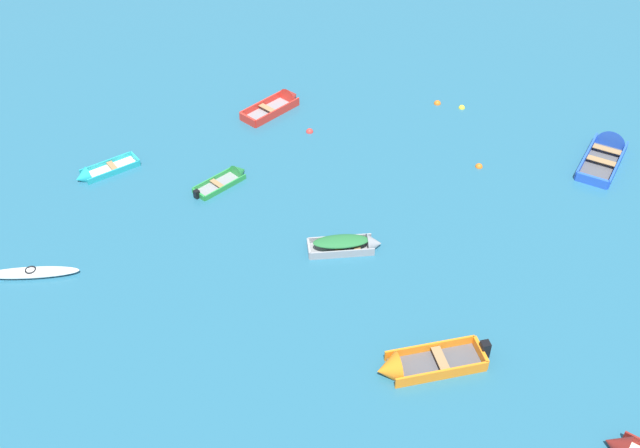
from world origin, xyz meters
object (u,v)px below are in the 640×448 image
rowboat_blue_cluster_inner (608,148)px  mooring_buoy_central (437,104)px  mooring_buoy_trailing (462,108)px  mooring_buoy_near_foreground (479,167)px  rowboat_red_far_left (282,102)px  rowboat_turquoise_near_left (94,174)px  mooring_buoy_outer_edge (310,132)px  rowboat_orange_near_camera (412,366)px  rowboat_grey_cluster_outer (352,244)px  rowboat_green_back_row_left (231,177)px  kayak_white_near_right (31,273)px

rowboat_blue_cluster_inner → mooring_buoy_central: (-8.14, 3.73, -0.21)m
rowboat_blue_cluster_inner → mooring_buoy_trailing: (-6.87, 3.41, -0.21)m
mooring_buoy_near_foreground → mooring_buoy_central: (-1.86, 5.62, 0.00)m
rowboat_red_far_left → rowboat_blue_cluster_inner: 16.58m
rowboat_red_far_left → mooring_buoy_trailing: (9.50, 0.72, -0.20)m
rowboat_blue_cluster_inner → mooring_buoy_central: size_ratio=12.20×
rowboat_blue_cluster_inner → rowboat_turquoise_near_left: (-24.20, -4.49, -0.07)m
rowboat_red_far_left → mooring_buoy_trailing: size_ratio=10.64×
mooring_buoy_outer_edge → mooring_buoy_near_foreground: bearing=-14.8°
rowboat_orange_near_camera → mooring_buoy_outer_edge: size_ratio=11.15×
rowboat_blue_cluster_inner → rowboat_orange_near_camera: 17.22m
rowboat_turquoise_near_left → mooring_buoy_outer_edge: rowboat_turquoise_near_left is taller
mooring_buoy_outer_edge → mooring_buoy_central: 7.33m
rowboat_orange_near_camera → mooring_buoy_near_foreground: size_ratio=11.71×
rowboat_orange_near_camera → rowboat_turquoise_near_left: bearing=146.1°
rowboat_turquoise_near_left → rowboat_grey_cluster_outer: bearing=-17.4°
rowboat_red_far_left → rowboat_green_back_row_left: 6.88m
rowboat_red_far_left → rowboat_blue_cluster_inner: rowboat_blue_cluster_inner is taller
rowboat_green_back_row_left → rowboat_orange_near_camera: bearing=-51.0°
mooring_buoy_central → kayak_white_near_right: bearing=-137.4°
rowboat_red_far_left → rowboat_orange_near_camera: bearing=-67.8°
rowboat_red_far_left → mooring_buoy_outer_edge: bearing=-53.9°
kayak_white_near_right → mooring_buoy_central: bearing=42.6°
rowboat_red_far_left → mooring_buoy_outer_edge: rowboat_red_far_left is taller
rowboat_orange_near_camera → mooring_buoy_central: bearing=86.2°
rowboat_grey_cluster_outer → mooring_buoy_near_foreground: rowboat_grey_cluster_outer is taller
rowboat_red_far_left → mooring_buoy_near_foreground: 11.07m
rowboat_green_back_row_left → kayak_white_near_right: bearing=-132.8°
rowboat_orange_near_camera → rowboat_green_back_row_left: bearing=129.0°
rowboat_green_back_row_left → mooring_buoy_near_foreground: rowboat_green_back_row_left is taller
kayak_white_near_right → rowboat_turquoise_near_left: (0.23, 6.74, -0.04)m
rowboat_green_back_row_left → mooring_buoy_outer_edge: 5.38m
rowboat_turquoise_near_left → rowboat_orange_near_camera: rowboat_orange_near_camera is taller
rowboat_grey_cluster_outer → rowboat_green_back_row_left: (-5.91, 4.30, -0.16)m
kayak_white_near_right → rowboat_orange_near_camera: (15.08, -3.23, 0.04)m
rowboat_turquoise_near_left → mooring_buoy_trailing: (17.34, 7.90, -0.13)m
rowboat_red_far_left → mooring_buoy_trailing: bearing=4.3°
mooring_buoy_trailing → mooring_buoy_outer_edge: (-7.75, -3.11, 0.00)m
rowboat_grey_cluster_outer → mooring_buoy_central: size_ratio=8.55×
mooring_buoy_near_foreground → mooring_buoy_central: mooring_buoy_central is taller
mooring_buoy_near_foreground → mooring_buoy_central: size_ratio=0.94×
mooring_buoy_trailing → mooring_buoy_central: size_ratio=0.90×
kayak_white_near_right → rowboat_grey_cluster_outer: rowboat_grey_cluster_outer is taller
rowboat_red_far_left → mooring_buoy_near_foreground: bearing=-24.5°
mooring_buoy_trailing → mooring_buoy_central: 1.32m
mooring_buoy_outer_edge → mooring_buoy_trailing: bearing=21.9°
rowboat_turquoise_near_left → mooring_buoy_near_foreground: size_ratio=8.09×
rowboat_green_back_row_left → rowboat_orange_near_camera: (8.43, -10.41, 0.09)m
kayak_white_near_right → rowboat_green_back_row_left: size_ratio=1.41×
mooring_buoy_near_foreground → mooring_buoy_outer_edge: (-8.33, 2.19, 0.00)m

